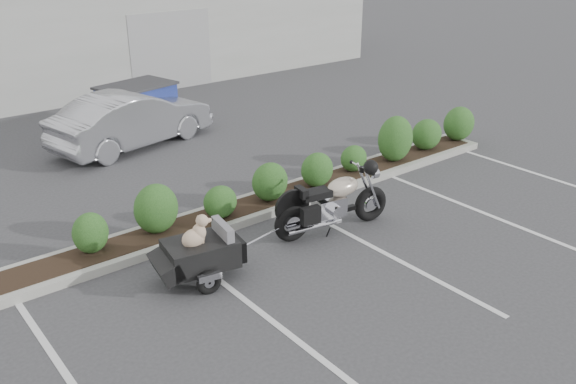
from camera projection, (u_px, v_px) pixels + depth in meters
ground at (309, 261)px, 10.19m from camera, size 90.00×90.00×0.00m
planter_kerb at (277, 200)px, 12.31m from camera, size 12.00×1.00×0.15m
building at (2, 24)px, 21.63m from camera, size 26.00×10.00×4.00m
motorcycle at (333, 203)px, 11.01m from camera, size 2.39×0.94×1.38m
pet_trailer at (199, 253)px, 9.48m from camera, size 1.93×1.10×1.14m
sedan at (132, 119)px, 15.35m from camera, size 4.45×2.37×1.39m
dumpster at (138, 107)px, 16.57m from camera, size 2.18×1.72×1.27m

